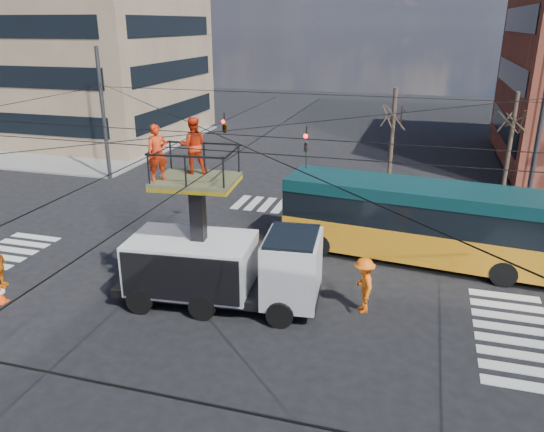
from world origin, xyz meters
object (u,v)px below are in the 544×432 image
(utility_truck, at_px, (222,248))
(city_bus, at_px, (420,221))
(traffic_cone, at_px, (0,294))
(flagger, at_px, (364,285))

(utility_truck, distance_m, city_bus, 8.50)
(utility_truck, relative_size, city_bus, 0.64)
(utility_truck, xyz_separation_m, city_bus, (6.38, 5.61, -0.36))
(utility_truck, distance_m, traffic_cone, 8.03)
(city_bus, height_order, flagger, city_bus)
(utility_truck, bearing_deg, flagger, 3.68)
(utility_truck, xyz_separation_m, flagger, (4.75, 0.76, -1.09))
(traffic_cone, relative_size, flagger, 0.32)
(city_bus, xyz_separation_m, flagger, (-1.64, -4.85, -0.74))
(traffic_cone, height_order, flagger, flagger)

